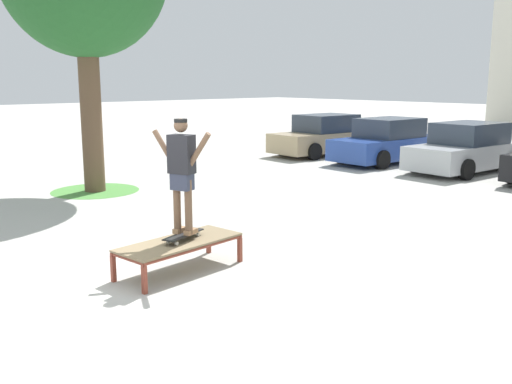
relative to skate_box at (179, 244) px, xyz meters
The scene contains 8 objects.
ground_plane 1.00m from the skate_box, 93.22° to the right, with size 120.00×120.00×0.00m, color #B7B5AD.
skate_box is the anchor object (origin of this frame).
skateboard 0.15m from the skate_box, 96.94° to the left, with size 0.47×0.82×0.09m.
skater 1.12m from the skate_box, 97.22° to the left, with size 0.96×0.43×1.69m.
grass_patch_near_left 6.94m from the skate_box, 163.92° to the left, with size 2.19×2.19×0.01m, color #519342.
car_tan 13.99m from the skate_box, 123.30° to the left, with size 2.06×4.27×1.50m.
car_blue 12.70m from the skate_box, 112.48° to the left, with size 1.98×4.23×1.50m.
car_silver 12.06m from the skate_box, 99.70° to the left, with size 2.07×4.28×1.50m.
Camera 1 is at (6.92, -3.65, 2.79)m, focal length 40.55 mm.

